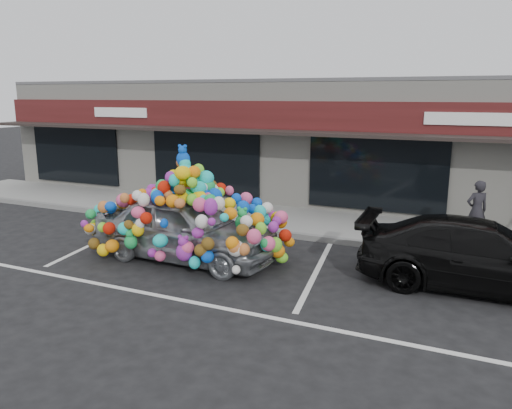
% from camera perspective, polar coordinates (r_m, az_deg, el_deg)
% --- Properties ---
extents(ground, '(90.00, 90.00, 0.00)m').
position_cam_1_polar(ground, '(12.01, -6.33, -6.11)').
color(ground, black).
rests_on(ground, ground).
extents(shop_building, '(24.00, 7.20, 4.31)m').
position_cam_1_polar(shop_building, '(19.20, 6.52, 7.49)').
color(shop_building, beige).
rests_on(shop_building, ground).
extents(sidewalk, '(26.00, 3.00, 0.15)m').
position_cam_1_polar(sidewalk, '(15.42, 1.23, -1.54)').
color(sidewalk, gray).
rests_on(sidewalk, ground).
extents(kerb, '(26.00, 0.18, 0.16)m').
position_cam_1_polar(kerb, '(14.10, -1.17, -2.89)').
color(kerb, slate).
rests_on(kerb, ground).
extents(parking_stripe_left, '(0.73, 4.37, 0.01)m').
position_cam_1_polar(parking_stripe_left, '(14.00, -17.29, -3.89)').
color(parking_stripe_left, silver).
rests_on(parking_stripe_left, ground).
extents(parking_stripe_mid, '(0.73, 4.37, 0.01)m').
position_cam_1_polar(parking_stripe_mid, '(11.10, 6.87, -7.69)').
color(parking_stripe_mid, silver).
rests_on(parking_stripe_mid, ground).
extents(lane_line, '(14.00, 0.12, 0.01)m').
position_cam_1_polar(lane_line, '(9.23, -2.81, -11.93)').
color(lane_line, silver).
rests_on(lane_line, ground).
extents(toy_car, '(3.21, 4.81, 2.77)m').
position_cam_1_polar(toy_car, '(11.73, -8.07, -1.85)').
color(toy_car, '#A6AEB1').
rests_on(toy_car, ground).
extents(black_sedan, '(2.09, 4.83, 1.38)m').
position_cam_1_polar(black_sedan, '(10.89, 24.25, -5.34)').
color(black_sedan, black).
rests_on(black_sedan, ground).
extents(pedestrian_a, '(0.68, 0.61, 1.55)m').
position_cam_1_polar(pedestrian_a, '(13.84, 23.91, -0.64)').
color(pedestrian_a, '#232227').
rests_on(pedestrian_a, sidewalk).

